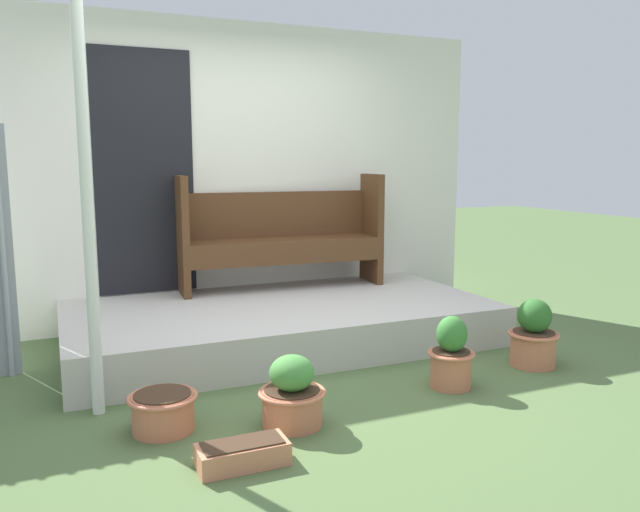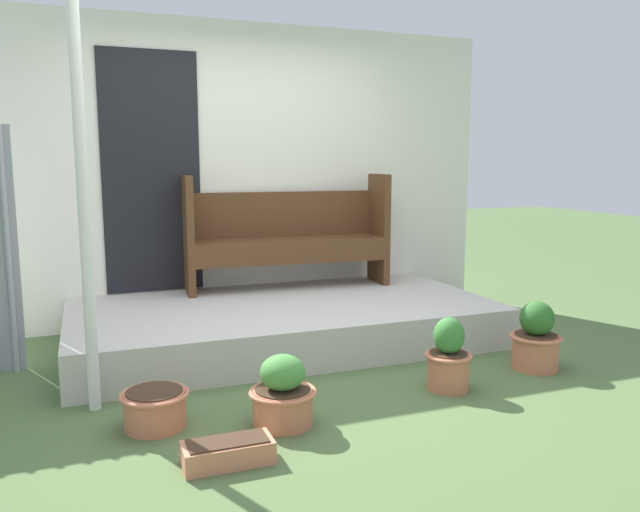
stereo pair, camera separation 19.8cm
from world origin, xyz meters
name	(u,v)px [view 1 (the left image)]	position (x,y,z in m)	size (l,w,h in m)	color
ground_plane	(302,377)	(0.00, 0.00, 0.00)	(24.00, 24.00, 0.00)	#516B3D
porch_slab	(281,323)	(0.15, 0.83, 0.15)	(3.24, 1.66, 0.31)	beige
house_wall	(243,174)	(0.11, 1.69, 1.30)	(4.44, 0.08, 2.60)	white
support_post	(87,205)	(-1.28, -0.08, 1.18)	(0.07, 0.07, 2.36)	white
bench	(281,231)	(0.38, 1.45, 0.81)	(1.80, 0.50, 0.99)	#54331C
flower_pot_left	(163,410)	(-0.98, -0.46, 0.11)	(0.37, 0.37, 0.21)	#C67251
flower_pot_middle	(292,395)	(-0.33, -0.67, 0.17)	(0.37, 0.37, 0.39)	#C67251
flower_pot_right	(451,356)	(0.80, -0.53, 0.20)	(0.30, 0.30, 0.46)	#C67251
flower_pot_far_right	(534,337)	(1.57, -0.41, 0.21)	(0.35, 0.35, 0.47)	#C67251
planter_box_rect	(243,454)	(-0.70, -1.01, 0.06)	(0.43, 0.19, 0.12)	tan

